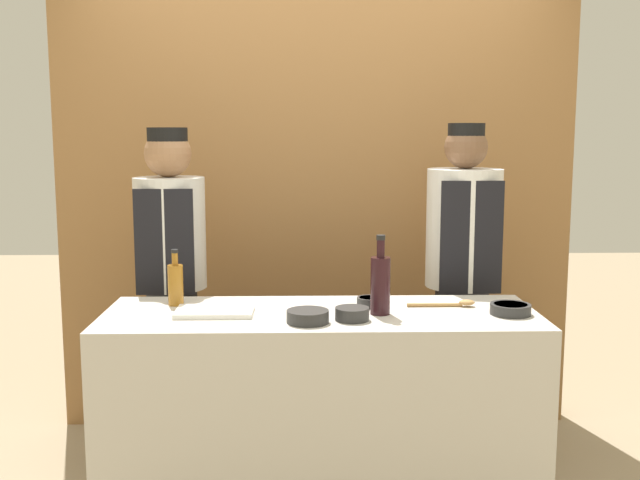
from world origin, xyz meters
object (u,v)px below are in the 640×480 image
(chef_right, at_px, (462,282))
(sauce_bowl_green, at_px, (308,316))
(bottle_amber, at_px, (176,283))
(sauce_bowl_yellow, at_px, (352,313))
(sauce_bowl_red, at_px, (370,301))
(cutting_board, at_px, (215,312))
(sauce_bowl_brown, at_px, (510,309))
(bottle_wine, at_px, (380,283))
(wooden_spoon, at_px, (453,304))
(chef_left, at_px, (172,283))

(chef_right, bearing_deg, sauce_bowl_green, -134.40)
(bottle_amber, bearing_deg, sauce_bowl_yellow, -20.61)
(sauce_bowl_green, height_order, bottle_amber, bottle_amber)
(sauce_bowl_green, distance_m, sauce_bowl_yellow, 0.18)
(sauce_bowl_red, height_order, cutting_board, sauce_bowl_red)
(sauce_bowl_brown, xyz_separation_m, chef_right, (-0.05, 0.67, -0.02))
(bottle_wine, relative_size, wooden_spoon, 1.13)
(sauce_bowl_green, distance_m, bottle_wine, 0.34)
(sauce_bowl_red, distance_m, wooden_spoon, 0.35)
(sauce_bowl_brown, bearing_deg, sauce_bowl_red, 165.21)
(cutting_board, bearing_deg, sauce_bowl_brown, -1.65)
(sauce_bowl_green, distance_m, wooden_spoon, 0.66)
(sauce_bowl_brown, relative_size, cutting_board, 0.52)
(sauce_bowl_yellow, xyz_separation_m, chef_left, (-0.83, 0.75, -0.03))
(sauce_bowl_brown, bearing_deg, wooden_spoon, 146.23)
(sauce_bowl_green, relative_size, chef_right, 0.10)
(bottle_amber, bearing_deg, sauce_bowl_brown, -8.17)
(wooden_spoon, distance_m, chef_left, 1.38)
(wooden_spoon, height_order, chef_right, chef_right)
(chef_left, bearing_deg, sauce_bowl_yellow, -41.97)
(bottle_amber, height_order, chef_left, chef_left)
(sauce_bowl_yellow, xyz_separation_m, wooden_spoon, (0.44, 0.22, -0.01))
(sauce_bowl_green, height_order, wooden_spoon, sauce_bowl_green)
(sauce_bowl_green, relative_size, cutting_board, 0.53)
(sauce_bowl_brown, distance_m, sauce_bowl_red, 0.57)
(sauce_bowl_red, distance_m, sauce_bowl_yellow, 0.24)
(sauce_bowl_green, height_order, sauce_bowl_yellow, sauce_bowl_yellow)
(wooden_spoon, xyz_separation_m, chef_left, (-1.27, 0.53, -0.01))
(sauce_bowl_green, bearing_deg, chef_right, 45.60)
(wooden_spoon, distance_m, chef_right, 0.55)
(chef_left, bearing_deg, bottle_wine, -34.38)
(sauce_bowl_red, relative_size, sauce_bowl_yellow, 0.83)
(sauce_bowl_brown, relative_size, sauce_bowl_yellow, 1.22)
(sauce_bowl_yellow, height_order, cutting_board, sauce_bowl_yellow)
(bottle_amber, xyz_separation_m, chef_left, (-0.10, 0.47, -0.09))
(sauce_bowl_green, relative_size, sauce_bowl_brown, 1.00)
(sauce_bowl_green, relative_size, bottle_amber, 0.68)
(sauce_bowl_brown, height_order, bottle_wine, bottle_wine)
(cutting_board, distance_m, bottle_amber, 0.26)
(bottle_amber, xyz_separation_m, chef_right, (1.32, 0.47, -0.09))
(sauce_bowl_red, bearing_deg, wooden_spoon, -1.34)
(bottle_amber, distance_m, chef_left, 0.49)
(sauce_bowl_red, xyz_separation_m, cutting_board, (-0.64, -0.11, -0.01))
(cutting_board, height_order, wooden_spoon, wooden_spoon)
(sauce_bowl_green, xyz_separation_m, chef_right, (0.77, 0.78, -0.03))
(sauce_bowl_red, distance_m, cutting_board, 0.65)
(wooden_spoon, bearing_deg, cutting_board, -173.99)
(bottle_amber, distance_m, chef_right, 1.41)
(sauce_bowl_brown, relative_size, chef_right, 0.10)
(cutting_board, xyz_separation_m, bottle_wine, (0.67, -0.01, 0.12))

